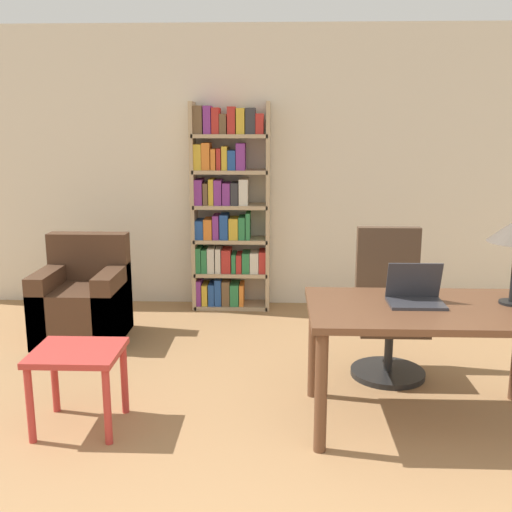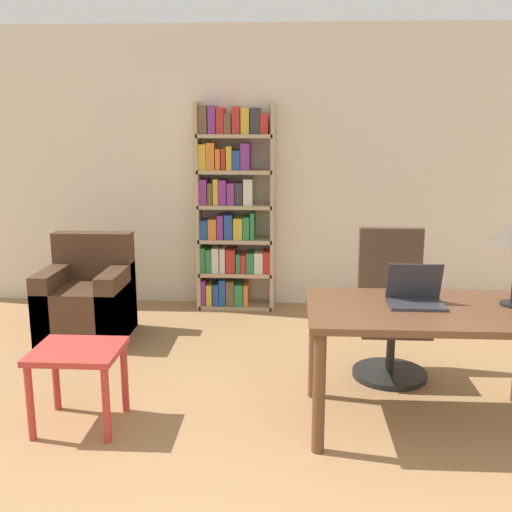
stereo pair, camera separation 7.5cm
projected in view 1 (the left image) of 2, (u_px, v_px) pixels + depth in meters
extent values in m
cube|color=beige|center=(314.00, 169.00, 5.82)|extent=(8.00, 0.06, 2.70)
cube|color=brown|center=(432.00, 310.00, 3.49)|extent=(1.45, 0.82, 0.04)
cylinder|color=brown|center=(321.00, 393.00, 3.25)|extent=(0.07, 0.07, 0.70)
cylinder|color=brown|center=(314.00, 346.00, 3.93)|extent=(0.07, 0.07, 0.70)
cube|color=#2D2D33|center=(416.00, 304.00, 3.51)|extent=(0.32, 0.23, 0.02)
cube|color=#2D2D33|center=(414.00, 280.00, 3.57)|extent=(0.32, 0.08, 0.22)
cube|color=navy|center=(414.00, 280.00, 3.57)|extent=(0.29, 0.06, 0.20)
cylinder|color=black|center=(512.00, 303.00, 3.54)|extent=(0.15, 0.15, 0.01)
cylinder|color=black|center=(387.00, 373.00, 4.32)|extent=(0.53, 0.53, 0.04)
cylinder|color=#262626|center=(389.00, 349.00, 4.29)|extent=(0.06, 0.06, 0.32)
cube|color=#4C3828|center=(390.00, 321.00, 4.24)|extent=(0.48, 0.48, 0.10)
cube|color=#4C3828|center=(387.00, 267.00, 4.36)|extent=(0.45, 0.08, 0.59)
cube|color=#B2332D|center=(77.00, 353.00, 3.49)|extent=(0.51, 0.45, 0.04)
cylinder|color=#B2332D|center=(30.00, 405.00, 3.37)|extent=(0.04, 0.04, 0.45)
cylinder|color=#B2332D|center=(107.00, 407.00, 3.35)|extent=(0.04, 0.04, 0.45)
cylinder|color=#B2332D|center=(55.00, 378.00, 3.74)|extent=(0.04, 0.04, 0.45)
cylinder|color=#B2332D|center=(124.00, 379.00, 3.72)|extent=(0.04, 0.04, 0.45)
cube|color=#472D1E|center=(83.00, 312.00, 5.03)|extent=(0.69, 0.68, 0.46)
cube|color=#472D1E|center=(89.00, 256.00, 5.19)|extent=(0.69, 0.16, 0.40)
cube|color=#472D1E|center=(51.00, 304.00, 5.03)|extent=(0.16, 0.68, 0.60)
cube|color=#472D1E|center=(113.00, 305.00, 5.01)|extent=(0.16, 0.68, 0.60)
cube|color=tan|center=(194.00, 208.00, 5.75)|extent=(0.04, 0.28, 1.98)
cube|color=tan|center=(268.00, 208.00, 5.73)|extent=(0.04, 0.28, 1.98)
cube|color=tan|center=(232.00, 305.00, 5.95)|extent=(0.71, 0.28, 0.04)
cube|color=#7F338C|center=(200.00, 291.00, 5.93)|extent=(0.04, 0.24, 0.25)
cube|color=gold|center=(206.00, 293.00, 5.93)|extent=(0.06, 0.24, 0.21)
cube|color=#234C99|center=(212.00, 293.00, 5.93)|extent=(0.06, 0.24, 0.21)
cube|color=#234C99|center=(219.00, 291.00, 5.92)|extent=(0.06, 0.24, 0.26)
cube|color=brown|center=(226.00, 292.00, 5.92)|extent=(0.08, 0.24, 0.24)
cube|color=#2D7F47|center=(235.00, 293.00, 5.92)|extent=(0.08, 0.24, 0.21)
cube|color=orange|center=(242.00, 293.00, 5.92)|extent=(0.04, 0.24, 0.21)
cube|color=tan|center=(231.00, 273.00, 5.88)|extent=(0.71, 0.28, 0.04)
cube|color=#2D7F47|center=(199.00, 259.00, 5.86)|extent=(0.05, 0.24, 0.24)
cube|color=#2D7F47|center=(205.00, 260.00, 5.86)|extent=(0.05, 0.24, 0.23)
cube|color=silver|center=(212.00, 259.00, 5.86)|extent=(0.07, 0.24, 0.24)
cube|color=silver|center=(219.00, 259.00, 5.85)|extent=(0.05, 0.24, 0.24)
cube|color=#B72D28|center=(227.00, 260.00, 5.85)|extent=(0.09, 0.24, 0.23)
cube|color=#2D7F47|center=(234.00, 262.00, 5.85)|extent=(0.04, 0.24, 0.18)
cube|color=#B72D28|center=(239.00, 262.00, 5.85)|extent=(0.05, 0.24, 0.18)
cube|color=#2D7F47|center=(246.00, 262.00, 5.85)|extent=(0.07, 0.24, 0.20)
cube|color=silver|center=(255.00, 261.00, 5.84)|extent=(0.08, 0.24, 0.20)
cube|color=#B72D28|center=(263.00, 261.00, 5.84)|extent=(0.08, 0.24, 0.21)
cube|color=tan|center=(231.00, 240.00, 5.81)|extent=(0.71, 0.28, 0.04)
cube|color=#234C99|center=(200.00, 229.00, 5.79)|extent=(0.08, 0.24, 0.18)
cube|color=orange|center=(209.00, 228.00, 5.79)|extent=(0.08, 0.24, 0.19)
cube|color=#7F338C|center=(217.00, 226.00, 5.78)|extent=(0.06, 0.24, 0.23)
cube|color=#234C99|center=(225.00, 226.00, 5.78)|extent=(0.08, 0.24, 0.24)
cube|color=gold|center=(234.00, 228.00, 5.78)|extent=(0.09, 0.24, 0.20)
cube|color=#2D7F47|center=(242.00, 227.00, 5.78)|extent=(0.06, 0.24, 0.22)
cube|color=#2D7F47|center=(248.00, 225.00, 5.77)|extent=(0.04, 0.24, 0.26)
cube|color=tan|center=(231.00, 206.00, 5.74)|extent=(0.71, 0.28, 0.04)
cube|color=#7F338C|center=(199.00, 192.00, 5.72)|extent=(0.07, 0.24, 0.24)
cube|color=brown|center=(206.00, 193.00, 5.72)|extent=(0.05, 0.24, 0.21)
cube|color=gold|center=(212.00, 191.00, 5.71)|extent=(0.05, 0.24, 0.24)
cube|color=#7F338C|center=(219.00, 192.00, 5.71)|extent=(0.07, 0.24, 0.24)
cube|color=#7F338C|center=(227.00, 193.00, 5.71)|extent=(0.07, 0.24, 0.21)
cube|color=#333338|center=(235.00, 193.00, 5.71)|extent=(0.07, 0.24, 0.21)
cube|color=silver|center=(244.00, 192.00, 5.70)|extent=(0.09, 0.24, 0.24)
cube|color=tan|center=(231.00, 172.00, 5.67)|extent=(0.71, 0.28, 0.04)
cube|color=gold|center=(199.00, 157.00, 5.65)|extent=(0.07, 0.24, 0.24)
cube|color=orange|center=(207.00, 156.00, 5.64)|extent=(0.08, 0.24, 0.25)
cube|color=orange|center=(214.00, 159.00, 5.65)|extent=(0.04, 0.24, 0.19)
cube|color=#B72D28|center=(219.00, 159.00, 5.64)|extent=(0.04, 0.24, 0.20)
cube|color=gold|center=(225.00, 158.00, 5.64)|extent=(0.05, 0.24, 0.22)
cube|color=#234C99|center=(232.00, 160.00, 5.64)|extent=(0.07, 0.24, 0.18)
cube|color=#7F338C|center=(241.00, 156.00, 5.63)|extent=(0.08, 0.24, 0.25)
cube|color=tan|center=(230.00, 136.00, 5.59)|extent=(0.71, 0.28, 0.04)
cube|color=brown|center=(199.00, 120.00, 5.57)|extent=(0.09, 0.24, 0.26)
cube|color=#7F338C|center=(208.00, 120.00, 5.57)|extent=(0.07, 0.24, 0.26)
cube|color=#B72D28|center=(216.00, 121.00, 5.57)|extent=(0.07, 0.24, 0.24)
cube|color=brown|center=(224.00, 124.00, 5.57)|extent=(0.06, 0.24, 0.18)
cube|color=#B72D28|center=(232.00, 121.00, 5.56)|extent=(0.07, 0.24, 0.25)
cube|color=gold|center=(241.00, 121.00, 5.56)|extent=(0.08, 0.24, 0.23)
cube|color=#333338|center=(251.00, 121.00, 5.56)|extent=(0.09, 0.24, 0.24)
cube|color=#B72D28|center=(260.00, 124.00, 5.56)|extent=(0.07, 0.24, 0.19)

